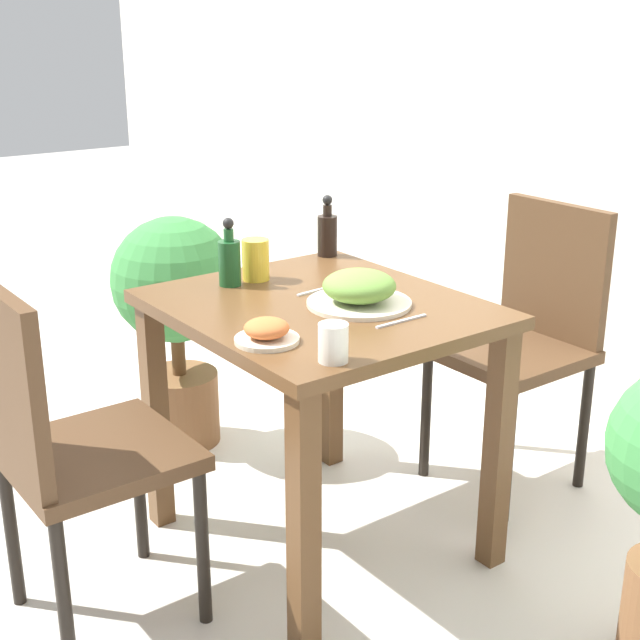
% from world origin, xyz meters
% --- Properties ---
extents(ground_plane, '(16.00, 16.00, 0.00)m').
position_xyz_m(ground_plane, '(0.00, 0.00, 0.00)').
color(ground_plane, beige).
extents(wall_back, '(8.00, 0.05, 2.60)m').
position_xyz_m(wall_back, '(0.00, 1.33, 1.30)').
color(wall_back, silver).
rests_on(wall_back, ground_plane).
extents(dining_table, '(0.85, 0.75, 0.74)m').
position_xyz_m(dining_table, '(0.00, 0.00, 0.61)').
color(dining_table, brown).
rests_on(dining_table, ground_plane).
extents(chair_near, '(0.42, 0.42, 0.92)m').
position_xyz_m(chair_near, '(-0.06, -0.71, 0.52)').
color(chair_near, '#4C331E').
rests_on(chair_near, ground_plane).
extents(chair_far, '(0.42, 0.42, 0.92)m').
position_xyz_m(chair_far, '(0.07, 0.78, 0.52)').
color(chair_far, '#4C331E').
rests_on(chair_far, ground_plane).
extents(food_plate, '(0.28, 0.28, 0.10)m').
position_xyz_m(food_plate, '(0.08, 0.07, 0.78)').
color(food_plate, beige).
rests_on(food_plate, dining_table).
extents(side_plate, '(0.16, 0.16, 0.06)m').
position_xyz_m(side_plate, '(0.17, -0.28, 0.77)').
color(side_plate, beige).
rests_on(side_plate, dining_table).
extents(drink_cup, '(0.07, 0.07, 0.09)m').
position_xyz_m(drink_cup, '(0.36, -0.23, 0.79)').
color(drink_cup, silver).
rests_on(drink_cup, dining_table).
extents(juice_glass, '(0.08, 0.08, 0.12)m').
position_xyz_m(juice_glass, '(-0.29, -0.02, 0.80)').
color(juice_glass, gold).
rests_on(juice_glass, dining_table).
extents(sauce_bottle, '(0.06, 0.06, 0.20)m').
position_xyz_m(sauce_bottle, '(-0.28, -0.11, 0.82)').
color(sauce_bottle, '#194C23').
rests_on(sauce_bottle, dining_table).
extents(condiment_bottle, '(0.06, 0.06, 0.20)m').
position_xyz_m(condiment_bottle, '(-0.38, 0.31, 0.82)').
color(condiment_bottle, black).
rests_on(condiment_bottle, dining_table).
extents(fork_utensil, '(0.02, 0.17, 0.00)m').
position_xyz_m(fork_utensil, '(-0.09, 0.07, 0.74)').
color(fork_utensil, silver).
rests_on(fork_utensil, dining_table).
extents(spoon_utensil, '(0.01, 0.16, 0.00)m').
position_xyz_m(spoon_utensil, '(0.25, 0.07, 0.74)').
color(spoon_utensil, silver).
rests_on(spoon_utensil, dining_table).
extents(potted_plant_left, '(0.44, 0.44, 0.83)m').
position_xyz_m(potted_plant_left, '(-0.83, -0.01, 0.52)').
color(potted_plant_left, brown).
rests_on(potted_plant_left, ground_plane).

